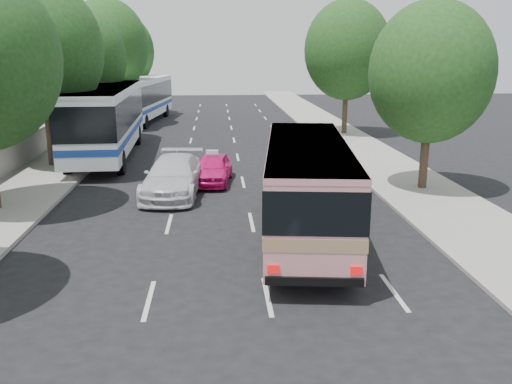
{
  "coord_description": "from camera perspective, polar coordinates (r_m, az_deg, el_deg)",
  "views": [
    {
      "loc": [
        -0.19,
        -14.23,
        5.9
      ],
      "look_at": [
        1.02,
        2.09,
        1.6
      ],
      "focal_mm": 38.0,
      "sensor_mm": 36.0,
      "label": 1
    }
  ],
  "objects": [
    {
      "name": "tour_coach_rear",
      "position": [
        46.97,
        -11.87,
        9.89
      ],
      "size": [
        3.96,
        12.36,
        3.63
      ],
      "rotation": [
        0.0,
        0.0,
        -0.11
      ],
      "color": "white",
      "rests_on": "ground"
    },
    {
      "name": "white_pickup",
      "position": [
        22.88,
        -8.67,
        1.65
      ],
      "size": [
        2.7,
        5.63,
        1.58
      ],
      "primitive_type": "imported",
      "rotation": [
        0.0,
        0.0,
        -0.09
      ],
      "color": "silver",
      "rests_on": "ground"
    },
    {
      "name": "pink_taxi",
      "position": [
        24.76,
        -4.6,
        2.48
      ],
      "size": [
        2.06,
        4.1,
        1.34
      ],
      "primitive_type": "imported",
      "rotation": [
        0.0,
        0.0,
        -0.12
      ],
      "color": "#E51377",
      "rests_on": "ground"
    },
    {
      "name": "low_wall",
      "position": [
        36.04,
        -20.59,
        5.82
      ],
      "size": [
        0.3,
        90.0,
        1.5
      ],
      "primitive_type": "cube",
      "color": "#9E998E",
      "rests_on": "sidewalk_left"
    },
    {
      "name": "ground",
      "position": [
        15.41,
        -3.24,
        -7.82
      ],
      "size": [
        120.0,
        120.0,
        0.0
      ],
      "primitive_type": "plane",
      "color": "black",
      "rests_on": "ground"
    },
    {
      "name": "tree_right_near",
      "position": [
        23.92,
        18.21,
        12.34
      ],
      "size": [
        5.1,
        5.1,
        7.95
      ],
      "color": "#38281E",
      "rests_on": "ground"
    },
    {
      "name": "sidewalk_left",
      "position": [
        35.7,
        -17.69,
        4.64
      ],
      "size": [
        4.0,
        90.0,
        0.15
      ],
      "primitive_type": "cube",
      "color": "#9E998E",
      "rests_on": "ground"
    },
    {
      "name": "tree_left_f",
      "position": [
        52.85,
        -13.86,
        14.43
      ],
      "size": [
        5.88,
        5.88,
        9.16
      ],
      "color": "#38281E",
      "rests_on": "ground"
    },
    {
      "name": "sidewalk_right",
      "position": [
        35.79,
        9.92,
        5.12
      ],
      "size": [
        4.0,
        90.0,
        0.12
      ],
      "primitive_type": "cube",
      "color": "#9E998E",
      "rests_on": "ground"
    },
    {
      "name": "pink_bus",
      "position": [
        17.18,
        5.38,
        1.28
      ],
      "size": [
        3.64,
        9.94,
        3.1
      ],
      "rotation": [
        0.0,
        0.0,
        -0.12
      ],
      "color": "#D68A91",
      "rests_on": "ground"
    },
    {
      "name": "tree_right_far",
      "position": [
        39.28,
        9.74,
        14.85
      ],
      "size": [
        6.0,
        6.0,
        9.35
      ],
      "color": "#38281E",
      "rests_on": "ground"
    },
    {
      "name": "tour_coach_front",
      "position": [
        31.6,
        -15.5,
        7.79
      ],
      "size": [
        3.42,
        13.29,
        3.94
      ],
      "rotation": [
        0.0,
        0.0,
        0.04
      ],
      "color": "silver",
      "rests_on": "ground"
    },
    {
      "name": "taxi_roof_sign",
      "position": [
        24.61,
        -4.63,
        4.21
      ],
      "size": [
        0.57,
        0.25,
        0.18
      ],
      "primitive_type": "cube",
      "rotation": [
        0.0,
        0.0,
        -0.12
      ],
      "color": "silver",
      "rests_on": "pink_taxi"
    },
    {
      "name": "tree_left_d",
      "position": [
        37.12,
        -17.72,
        13.64
      ],
      "size": [
        5.52,
        5.52,
        8.6
      ],
      "color": "#38281E",
      "rests_on": "ground"
    },
    {
      "name": "tree_left_c",
      "position": [
        29.41,
        -21.59,
        14.17
      ],
      "size": [
        6.0,
        6.0,
        9.35
      ],
      "color": "#38281E",
      "rests_on": "ground"
    },
    {
      "name": "tree_left_e",
      "position": [
        44.94,
        -15.32,
        14.9
      ],
      "size": [
        6.3,
        6.3,
        9.82
      ],
      "color": "#38281E",
      "rests_on": "ground"
    }
  ]
}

